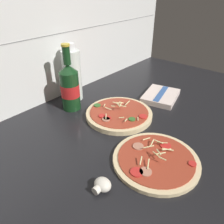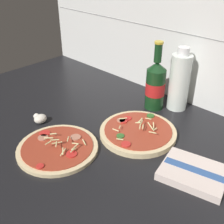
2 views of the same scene
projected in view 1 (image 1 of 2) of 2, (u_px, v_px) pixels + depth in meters
counter_slab at (140, 137)px, 77.36cm from camera, size 160.00×90.00×2.50cm
tile_backsplash at (51, 35)px, 87.71cm from camera, size 160.00×1.13×60.00cm
pizza_near at (156, 160)px, 64.56cm from camera, size 25.57×25.57×4.44cm
pizza_far at (119, 114)px, 86.13cm from camera, size 26.09×26.09×5.60cm
beer_bottle at (70, 87)px, 87.23cm from camera, size 7.56×7.56×26.69cm
oil_bottle at (72, 75)px, 94.16cm from camera, size 7.70×7.70×24.72cm
mushroom_left at (102, 185)px, 55.44cm from camera, size 4.95×4.71×3.30cm
dish_towel at (161, 96)px, 99.10cm from camera, size 20.34×17.45×2.56cm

